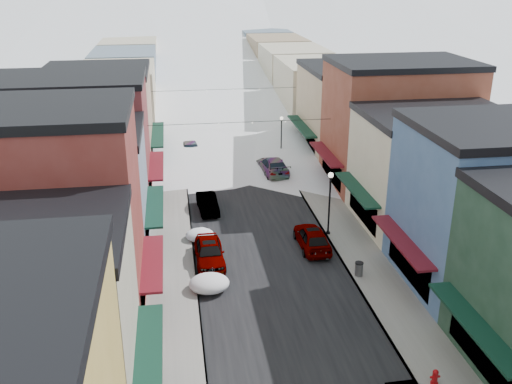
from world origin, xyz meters
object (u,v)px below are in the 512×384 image
object	(u,v)px
car_silver_sedan	(209,252)
streetlamp_near	(330,196)
car_dark_hatch	(208,203)
trash_can	(359,269)
fire_hydrant	(435,378)

from	to	relation	value
car_silver_sedan	streetlamp_near	bearing A→B (deg)	17.63
streetlamp_near	car_silver_sedan	bearing A→B (deg)	-161.75
car_dark_hatch	streetlamp_near	world-z (taller)	streetlamp_near
streetlamp_near	car_dark_hatch	bearing A→B (deg)	145.42
car_dark_hatch	trash_can	distance (m)	15.38
car_dark_hatch	trash_can	world-z (taller)	car_dark_hatch
car_silver_sedan	fire_hydrant	world-z (taller)	car_silver_sedan
streetlamp_near	fire_hydrant	bearing A→B (deg)	-87.95
car_dark_hatch	streetlamp_near	xyz separation A→B (m)	(8.70, -6.00, 2.55)
car_dark_hatch	fire_hydrant	bearing A→B (deg)	-72.30
car_dark_hatch	trash_can	xyz separation A→B (m)	(9.01, -12.47, -0.07)
fire_hydrant	streetlamp_near	bearing A→B (deg)	92.05
car_silver_sedan	trash_can	size ratio (longest dim) A/B	5.13
fire_hydrant	streetlamp_near	distance (m)	17.40
trash_can	car_silver_sedan	bearing A→B (deg)	160.15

